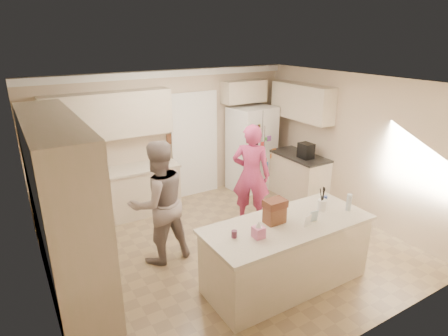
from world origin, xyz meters
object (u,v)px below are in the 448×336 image
coffee_maker (306,151)px  utensil_crock (322,205)px  island_base (286,255)px  teen_boy (159,203)px  tissue_box (259,232)px  refrigerator (252,149)px  teen_girl (251,175)px  dollhouse_body (275,215)px

coffee_maker → utensil_crock: bearing=-127.1°
coffee_maker → island_base: coffee_maker is taller
utensil_crock → teen_boy: bearing=143.6°
island_base → utensil_crock: (0.65, 0.05, 0.56)m
utensil_crock → tissue_box: utensil_crock is taller
refrigerator → teen_girl: (-0.94, -1.32, 0.01)m
dollhouse_body → teen_boy: 1.71m
tissue_box → dollhouse_body: bearing=26.6°
refrigerator → utensil_crock: refrigerator is taller
refrigerator → teen_boy: size_ratio=0.97×
teen_boy → island_base: bearing=125.7°
island_base → teen_boy: 1.94m
tissue_box → dollhouse_body: 0.45m
refrigerator → island_base: refrigerator is taller
island_base → dollhouse_body: (-0.15, 0.10, 0.60)m
utensil_crock → teen_boy: 2.32m
dollhouse_body → refrigerator: bearing=59.9°
coffee_maker → island_base: bearing=-137.2°
utensil_crock → tissue_box: bearing=-172.9°
refrigerator → island_base: 3.42m
teen_boy → refrigerator: bearing=-154.9°
tissue_box → teen_boy: teen_boy is taller
refrigerator → coffee_maker: refrigerator is taller
teen_girl → dollhouse_body: bearing=106.3°
refrigerator → dollhouse_body: (-1.69, -2.92, 0.14)m
teen_boy → coffee_maker: bearing=-176.6°
dollhouse_body → teen_boy: teen_boy is taller
island_base → teen_girl: teen_girl is taller
tissue_box → utensil_crock: bearing=7.1°
dollhouse_body → teen_girl: size_ratio=0.14×
island_base → teen_boy: size_ratio=1.18×
teen_girl → utensil_crock: bearing=133.2°
tissue_box → island_base: bearing=10.3°
tissue_box → teen_girl: size_ratio=0.08×
island_base → dollhouse_body: size_ratio=8.46×
utensil_crock → teen_boy: (-1.87, 1.38, -0.07)m
tissue_box → coffee_maker: bearing=37.6°
coffee_maker → utensil_crock: coffee_maker is taller
utensil_crock → tissue_box: 1.21m
coffee_maker → dollhouse_body: 2.84m
refrigerator → island_base: bearing=-124.5°
refrigerator → dollhouse_body: bearing=-127.5°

